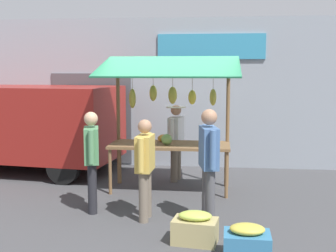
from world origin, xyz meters
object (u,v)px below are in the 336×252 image
(shopper_with_shopping_bag, at_px, (209,158))
(produce_crate_side, at_px, (247,243))
(produce_crate_near, at_px, (195,228))
(shopper_in_striped_shirt, at_px, (92,155))
(market_stall, at_px, (170,108))
(vendor_with_sunhat, at_px, (176,137))
(parked_van, at_px, (11,121))
(shopper_in_grey_tee, at_px, (145,163))

(shopper_with_shopping_bag, relative_size, produce_crate_side, 3.00)
(shopper_with_shopping_bag, distance_m, produce_crate_near, 1.10)
(shopper_in_striped_shirt, bearing_deg, market_stall, -53.55)
(vendor_with_sunhat, relative_size, produce_crate_near, 2.49)
(parked_van, bearing_deg, shopper_in_grey_tee, 147.38)
(vendor_with_sunhat, distance_m, produce_crate_near, 3.35)
(market_stall, distance_m, shopper_with_shopping_bag, 1.99)
(produce_crate_near, bearing_deg, produce_crate_side, 148.19)
(parked_van, xyz_separation_m, produce_crate_near, (-4.28, 3.69, -0.93))
(parked_van, bearing_deg, shopper_in_striped_shirt, 141.95)
(shopper_in_grey_tee, distance_m, produce_crate_near, 1.32)
(produce_crate_side, bearing_deg, shopper_in_striped_shirt, -32.95)
(parked_van, distance_m, produce_crate_side, 6.47)
(shopper_with_shopping_bag, height_order, produce_crate_side, shopper_with_shopping_bag)
(vendor_with_sunhat, distance_m, shopper_in_grey_tee, 2.41)
(vendor_with_sunhat, xyz_separation_m, shopper_in_striped_shirt, (1.12, 2.11, 0.02))
(vendor_with_sunhat, bearing_deg, parked_van, -86.44)
(shopper_in_striped_shirt, bearing_deg, produce_crate_side, -138.70)
(shopper_with_shopping_bag, distance_m, produce_crate_side, 1.48)
(produce_crate_near, distance_m, produce_crate_side, 0.76)
(parked_van, height_order, produce_crate_side, parked_van)
(shopper_in_striped_shirt, height_order, produce_crate_side, shopper_in_striped_shirt)
(produce_crate_side, bearing_deg, market_stall, -66.53)
(shopper_in_striped_shirt, height_order, produce_crate_near, shopper_in_striped_shirt)
(vendor_with_sunhat, distance_m, shopper_with_shopping_bag, 2.57)
(vendor_with_sunhat, bearing_deg, shopper_in_grey_tee, 5.45)
(shopper_in_grey_tee, bearing_deg, parked_van, 52.84)
(shopper_with_shopping_bag, xyz_separation_m, produce_crate_side, (-0.49, 1.16, -0.79))
(shopper_with_shopping_bag, bearing_deg, produce_crate_near, 157.26)
(shopper_in_striped_shirt, xyz_separation_m, shopper_with_shopping_bag, (-1.84, 0.36, 0.07))
(shopper_with_shopping_bag, distance_m, parked_van, 5.32)
(produce_crate_side, bearing_deg, produce_crate_near, -31.81)
(shopper_in_striped_shirt, relative_size, produce_crate_side, 2.84)
(produce_crate_side, bearing_deg, parked_van, -39.72)
(produce_crate_side, bearing_deg, shopper_in_grey_tee, -40.39)
(shopper_in_striped_shirt, distance_m, shopper_in_grey_tee, 0.95)
(shopper_in_grey_tee, height_order, parked_van, parked_van)
(market_stall, height_order, shopper_in_striped_shirt, market_stall)
(vendor_with_sunhat, height_order, shopper_in_striped_shirt, shopper_in_striped_shirt)
(market_stall, bearing_deg, shopper_with_shopping_bag, 113.67)
(produce_crate_near, bearing_deg, market_stall, -76.15)
(shopper_with_shopping_bag, bearing_deg, shopper_in_grey_tee, 74.28)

